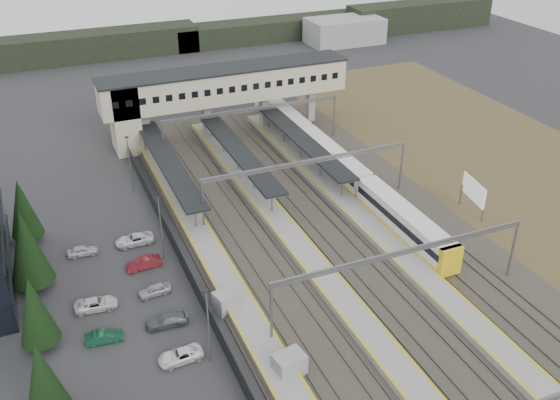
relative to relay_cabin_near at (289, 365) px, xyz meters
name	(u,v)px	position (x,y,z in m)	size (l,w,h in m)	color
ground	(261,291)	(2.04, 12.29, -1.13)	(220.00, 220.00, 0.00)	#2B2B2D
conifer_row	(37,333)	(-19.96, 8.42, 3.70)	(4.42, 49.82, 9.50)	black
car_park	(156,373)	(-11.01, 4.17, -0.52)	(10.71, 44.66, 1.30)	silver
lampposts	(181,269)	(-5.96, 13.54, 3.20)	(0.50, 53.25, 8.07)	slate
fence	(188,272)	(-4.46, 17.29, -0.13)	(0.08, 90.00, 2.00)	#26282B
relay_cabin_near	(289,365)	(0.00, 0.00, 0.00)	(3.00, 2.39, 2.27)	#929497
relay_cabin_far	(226,301)	(-2.26, 10.78, -0.06)	(2.77, 2.49, 2.15)	#929497
rail_corridor	(319,246)	(11.38, 17.29, -0.84)	(34.00, 90.00, 0.92)	#38322B
canopies	(237,150)	(9.04, 39.29, 2.79)	(23.10, 30.00, 3.28)	black
footbridge	(209,90)	(9.74, 54.29, 6.80)	(40.40, 6.40, 11.20)	#C5B996
gantries	(350,208)	(14.04, 15.29, 4.86)	(28.40, 62.28, 7.17)	slate
train	(333,160)	(22.04, 34.68, 0.81)	(2.72, 56.80, 3.42)	white
billboard	(474,192)	(33.21, 17.37, 1.93)	(1.06, 5.47, 4.60)	slate
scrub_east	(553,193)	(47.04, 17.29, -1.10)	(34.00, 120.00, 0.06)	#4F4325
treeline_far	(213,37)	(25.85, 104.56, 1.82)	(170.00, 19.00, 7.00)	black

